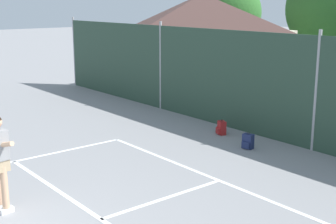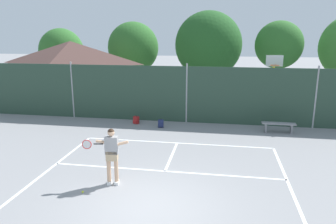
% 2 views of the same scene
% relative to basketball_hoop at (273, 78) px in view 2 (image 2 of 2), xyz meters
% --- Properties ---
extents(ground_plane, '(120.00, 120.00, 0.00)m').
position_rel_basketball_hoop_xyz_m(ground_plane, '(-4.60, -10.52, -2.31)').
color(ground_plane, gray).
extents(court_markings, '(8.30, 11.10, 0.01)m').
position_rel_basketball_hoop_xyz_m(court_markings, '(-4.60, -9.87, -2.31)').
color(court_markings, white).
rests_on(court_markings, ground).
extents(chainlink_fence, '(26.09, 0.09, 3.17)m').
position_rel_basketball_hoop_xyz_m(chainlink_fence, '(-4.60, -1.52, -0.80)').
color(chainlink_fence, '#284233').
rests_on(chainlink_fence, ground).
extents(basketball_hoop, '(0.90, 0.67, 3.55)m').
position_rel_basketball_hoop_xyz_m(basketball_hoop, '(0.00, 0.00, 0.00)').
color(basketball_hoop, yellow).
rests_on(basketball_hoop, ground).
extents(clubhouse_building, '(7.19, 4.84, 4.19)m').
position_rel_basketball_hoop_xyz_m(clubhouse_building, '(-12.88, 2.18, -0.14)').
color(clubhouse_building, beige).
rests_on(clubhouse_building, ground).
extents(treeline_backdrop, '(27.03, 4.65, 6.39)m').
position_rel_basketball_hoop_xyz_m(treeline_backdrop, '(-3.23, 7.36, 1.36)').
color(treeline_backdrop, brown).
rests_on(treeline_backdrop, ground).
extents(tennis_player, '(1.41, 0.39, 1.85)m').
position_rel_basketball_hoop_xyz_m(tennis_player, '(-6.09, -9.29, -1.20)').
color(tennis_player, silver).
rests_on(tennis_player, ground).
extents(tennis_ball, '(0.07, 0.07, 0.07)m').
position_rel_basketball_hoop_xyz_m(tennis_ball, '(-6.79, -10.01, -2.28)').
color(tennis_ball, '#CCE033').
rests_on(tennis_ball, ground).
extents(backpack_red, '(0.33, 0.32, 0.46)m').
position_rel_basketball_hoop_xyz_m(backpack_red, '(-7.21, -2.30, -2.12)').
color(backpack_red, maroon).
rests_on(backpack_red, ground).
extents(backpack_navy, '(0.31, 0.28, 0.46)m').
position_rel_basketball_hoop_xyz_m(backpack_navy, '(-5.77, -2.75, -2.12)').
color(backpack_navy, navy).
rests_on(backpack_navy, ground).
extents(courtside_bench, '(1.60, 0.36, 0.48)m').
position_rel_basketball_hoop_xyz_m(courtside_bench, '(0.04, -2.64, -1.95)').
color(courtside_bench, gray).
rests_on(courtside_bench, ground).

